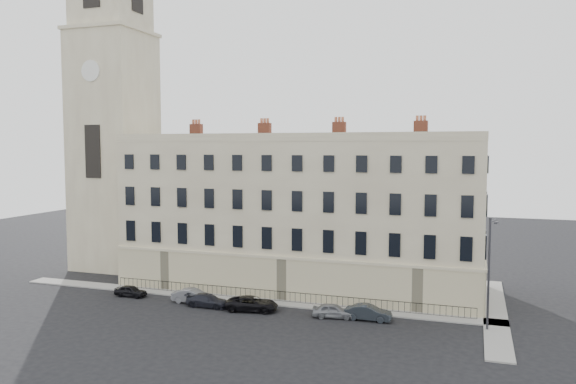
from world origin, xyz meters
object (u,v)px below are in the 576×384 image
Objects in this scene: car_b at (193,296)px; car_e at (333,311)px; car_a at (131,291)px; car_d at (252,304)px; streetlamp at (489,269)px; car_f at (368,313)px; car_c at (208,300)px.

car_b reaches higher than car_e.
car_a is at bearing 87.23° from car_b.
streetlamp reaches higher than car_d.
car_f reaches higher than car_d.
car_a is at bearing 89.64° from car_f.
car_f is (2.94, 0.29, 0.03)m from car_e.
streetlamp is (32.70, 0.10, 4.43)m from car_a.
car_b is 13.49m from car_e.
car_e is 2.96m from car_f.
car_b reaches higher than car_d.
car_a is at bearing -165.32° from streetlamp.
car_d is at bearing -88.24° from car_c.
streetlamp is at bearing -96.64° from car_d.
car_c is 14.58m from car_f.
car_e is (13.49, -0.29, -0.04)m from car_b.
car_a is 23.26m from car_f.
car_f is 10.40m from streetlamp.
car_f is at bearing -95.54° from car_d.
streetlamp reaches higher than car_c.
car_e is at bearing -93.39° from car_b.
car_e reaches higher than car_a.
car_c is 1.04× the size of car_f.
car_a is 0.79× the size of car_c.
car_d is 7.34m from car_e.
car_f reaches higher than car_c.
car_a is at bearing 78.14° from car_d.
car_a is at bearing 80.00° from car_e.
car_d is 0.51× the size of streetlamp.
car_b is 16.43m from car_f.
car_d reaches higher than car_e.
car_b is at bearing 75.54° from car_d.
car_c is 0.87× the size of car_d.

